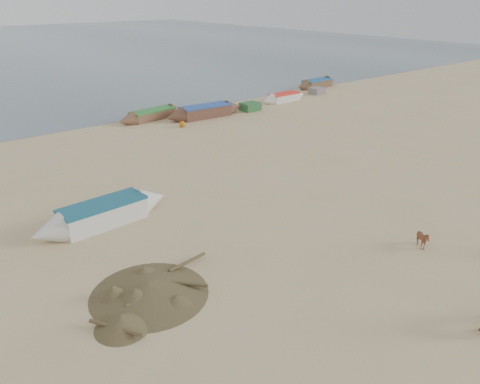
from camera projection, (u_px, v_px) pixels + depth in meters
name	position (u px, v px, depth m)	size (l,w,h in m)	color
ground	(306.00, 248.00, 17.91)	(140.00, 140.00, 0.00)	tan
calf_front	(423.00, 239.00, 17.75)	(0.62, 0.69, 0.76)	brown
near_canoe	(103.00, 213.00, 19.55)	(6.05, 1.29, 0.99)	silver
debris_pile	(149.00, 289.00, 15.07)	(3.85, 3.85, 0.43)	brown
waterline_canoes	(142.00, 118.00, 34.62)	(49.19, 4.68, 0.96)	silver
beach_clutter	(149.00, 123.00, 33.81)	(45.01, 4.67, 0.64)	#306A30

